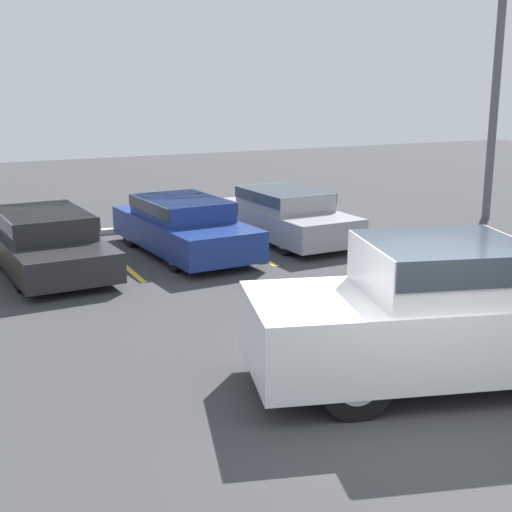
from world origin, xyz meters
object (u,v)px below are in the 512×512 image
at_px(pickup_truck, 461,313).
at_px(parked_sedan_d, 286,214).
at_px(parked_sedan_c, 183,224).
at_px(parked_sedan_b, 45,238).
at_px(wheel_stop_curb, 132,229).
at_px(light_post, 496,86).

distance_m(pickup_truck, parked_sedan_d, 8.66).
xyz_separation_m(pickup_truck, parked_sedan_c, (-0.83, 8.24, -0.26)).
bearing_deg(parked_sedan_b, parked_sedan_d, 88.85).
bearing_deg(parked_sedan_d, wheel_stop_curb, -132.44).
relative_size(pickup_truck, parked_sedan_c, 1.26).
height_order(parked_sedan_b, parked_sedan_c, parked_sedan_c).
bearing_deg(pickup_truck, parked_sedan_c, 111.51).
height_order(parked_sedan_c, light_post, light_post).
height_order(pickup_truck, wheel_stop_curb, pickup_truck).
bearing_deg(wheel_stop_curb, light_post, -14.61).
bearing_deg(pickup_truck, parked_sedan_d, 93.05).
bearing_deg(parked_sedan_b, wheel_stop_curb, 133.53).
bearing_deg(pickup_truck, wheel_stop_curb, 112.24).
bearing_deg(parked_sedan_b, parked_sedan_c, 87.13).
bearing_deg(parked_sedan_b, light_post, 87.94).
bearing_deg(wheel_stop_curb, parked_sedan_b, -133.00).
distance_m(pickup_truck, parked_sedan_b, 9.10).
distance_m(parked_sedan_b, parked_sedan_d, 5.81).
height_order(parked_sedan_c, parked_sedan_d, parked_sedan_c).
bearing_deg(parked_sedan_d, pickup_truck, -15.70).
relative_size(parked_sedan_d, light_post, 0.68).
xyz_separation_m(pickup_truck, light_post, (8.45, 8.52, 2.74)).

